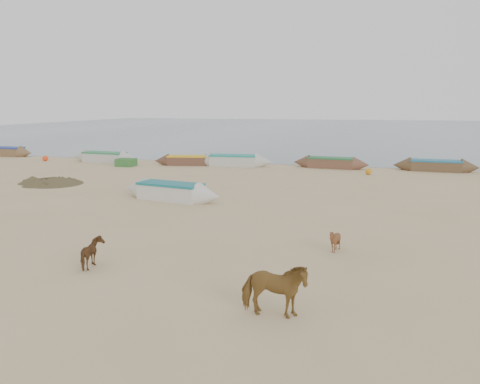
{
  "coord_description": "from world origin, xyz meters",
  "views": [
    {
      "loc": [
        5.37,
        -15.91,
        4.86
      ],
      "look_at": [
        0.0,
        4.0,
        1.0
      ],
      "focal_mm": 35.0,
      "sensor_mm": 36.0,
      "label": 1
    }
  ],
  "objects_px": {
    "cow_adult": "(274,290)",
    "near_canoe": "(171,191)",
    "calf_right": "(93,253)",
    "calf_front": "(335,241)"
  },
  "relations": [
    {
      "from": "calf_right",
      "to": "near_canoe",
      "type": "distance_m",
      "value": 10.31
    },
    {
      "from": "calf_front",
      "to": "calf_right",
      "type": "bearing_deg",
      "value": -96.35
    },
    {
      "from": "cow_adult",
      "to": "calf_front",
      "type": "distance_m",
      "value": 5.45
    },
    {
      "from": "calf_right",
      "to": "cow_adult",
      "type": "bearing_deg",
      "value": -142.29
    },
    {
      "from": "calf_front",
      "to": "calf_right",
      "type": "height_order",
      "value": "calf_right"
    },
    {
      "from": "cow_adult",
      "to": "calf_front",
      "type": "bearing_deg",
      "value": -12.88
    },
    {
      "from": "cow_adult",
      "to": "near_canoe",
      "type": "bearing_deg",
      "value": 30.96
    },
    {
      "from": "calf_front",
      "to": "near_canoe",
      "type": "xyz_separation_m",
      "value": [
        -8.82,
        6.69,
        0.05
      ]
    },
    {
      "from": "calf_right",
      "to": "near_canoe",
      "type": "height_order",
      "value": "calf_right"
    },
    {
      "from": "calf_right",
      "to": "calf_front",
      "type": "bearing_deg",
      "value": -98.12
    }
  ]
}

